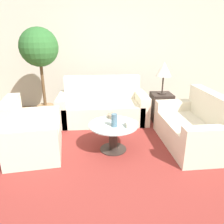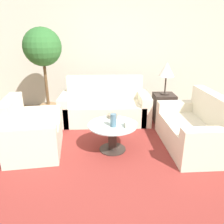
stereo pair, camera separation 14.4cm
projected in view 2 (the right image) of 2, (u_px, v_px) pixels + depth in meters
name	position (u px, v px, depth m)	size (l,w,h in m)	color
ground_plane	(107.00, 175.00, 2.87)	(14.00, 14.00, 0.00)	brown
wall_back	(105.00, 53.00, 5.27)	(10.00, 0.06, 2.60)	beige
rug	(113.00, 149.00, 3.49)	(3.52, 3.38, 0.01)	maroon
sofa_main	(105.00, 107.00, 4.58)	(1.79, 0.82, 0.90)	beige
armchair	(30.00, 135.00, 3.36)	(0.88, 1.08, 0.87)	beige
loveseat	(195.00, 130.00, 3.50)	(0.83, 1.42, 0.88)	beige
coffee_table	(113.00, 134.00, 3.39)	(0.76, 0.76, 0.44)	#332823
side_table	(163.00, 107.00, 4.58)	(0.42, 0.42, 0.57)	#332823
table_lamp	(167.00, 70.00, 4.31)	(0.31, 0.31, 0.65)	#332823
potted_plant	(43.00, 53.00, 4.31)	(0.75, 0.75, 1.87)	#93704C
vase	(113.00, 120.00, 3.23)	(0.09, 0.09, 0.20)	slate
bowl	(112.00, 116.00, 3.58)	(0.16, 0.16, 0.06)	gray
book_stack	(131.00, 124.00, 3.24)	(0.20, 0.15, 0.07)	beige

